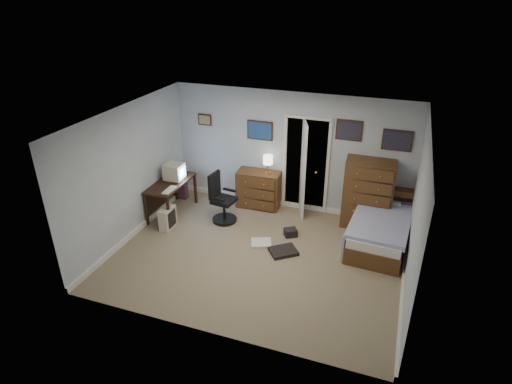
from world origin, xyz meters
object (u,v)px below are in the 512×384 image
office_chair (222,203)px  computer_desk (167,189)px  bed (380,229)px  low_dresser (259,189)px  tall_dresser (368,194)px

office_chair → computer_desk: bearing=-168.8°
computer_desk → bed: bearing=3.1°
low_dresser → bed: (2.59, -0.64, -0.11)m
tall_dresser → low_dresser: bearing=175.7°
computer_desk → bed: size_ratio=0.65×
tall_dresser → bed: size_ratio=0.71×
office_chair → tall_dresser: bearing=23.9°
low_dresser → computer_desk: bearing=-155.4°
computer_desk → office_chair: 1.19m
office_chair → bed: (3.09, 0.20, -0.11)m
office_chair → low_dresser: bearing=66.6°
low_dresser → tall_dresser: 2.28m
computer_desk → office_chair: office_chair is taller
computer_desk → bed: computer_desk is taller
computer_desk → tall_dresser: bearing=12.0°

